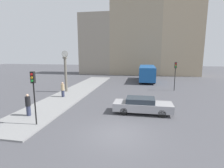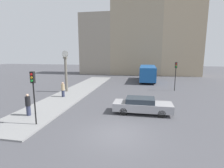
{
  "view_description": "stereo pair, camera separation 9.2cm",
  "coord_description": "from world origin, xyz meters",
  "px_view_note": "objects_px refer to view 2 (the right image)",
  "views": [
    {
      "loc": [
        1.47,
        -9.87,
        4.9
      ],
      "look_at": [
        -1.48,
        6.37,
        1.95
      ],
      "focal_mm": 28.0,
      "sensor_mm": 36.0,
      "label": 1
    },
    {
      "loc": [
        1.56,
        -9.86,
        4.9
      ],
      "look_at": [
        -1.48,
        6.37,
        1.95
      ],
      "focal_mm": 28.0,
      "sensor_mm": 36.0,
      "label": 2
    }
  ],
  "objects_px": {
    "traffic_light_near": "(33,87)",
    "street_clock": "(66,72)",
    "traffic_light_far": "(176,70)",
    "pedestrian_black_jacket": "(28,105)",
    "sedan_car": "(142,105)",
    "bus_distant": "(148,73)",
    "pedestrian_tan_coat": "(63,89)"
  },
  "relations": [
    {
      "from": "bus_distant",
      "to": "pedestrian_tan_coat",
      "type": "bearing_deg",
      "value": -124.86
    },
    {
      "from": "bus_distant",
      "to": "pedestrian_tan_coat",
      "type": "relative_size",
      "value": 4.9
    },
    {
      "from": "sedan_car",
      "to": "pedestrian_tan_coat",
      "type": "height_order",
      "value": "pedestrian_tan_coat"
    },
    {
      "from": "pedestrian_black_jacket",
      "to": "pedestrian_tan_coat",
      "type": "bearing_deg",
      "value": 90.38
    },
    {
      "from": "bus_distant",
      "to": "pedestrian_black_jacket",
      "type": "relative_size",
      "value": 4.73
    },
    {
      "from": "bus_distant",
      "to": "traffic_light_far",
      "type": "xyz_separation_m",
      "value": [
        3.43,
        -7.3,
        1.17
      ]
    },
    {
      "from": "pedestrian_black_jacket",
      "to": "traffic_light_far",
      "type": "bearing_deg",
      "value": 43.5
    },
    {
      "from": "traffic_light_far",
      "to": "bus_distant",
      "type": "bearing_deg",
      "value": 115.13
    },
    {
      "from": "street_clock",
      "to": "pedestrian_black_jacket",
      "type": "bearing_deg",
      "value": -84.17
    },
    {
      "from": "sedan_car",
      "to": "street_clock",
      "type": "bearing_deg",
      "value": 146.77
    },
    {
      "from": "traffic_light_near",
      "to": "pedestrian_tan_coat",
      "type": "height_order",
      "value": "traffic_light_near"
    },
    {
      "from": "sedan_car",
      "to": "street_clock",
      "type": "distance_m",
      "value": 11.54
    },
    {
      "from": "traffic_light_near",
      "to": "street_clock",
      "type": "height_order",
      "value": "street_clock"
    },
    {
      "from": "sedan_car",
      "to": "traffic_light_near",
      "type": "height_order",
      "value": "traffic_light_near"
    },
    {
      "from": "traffic_light_near",
      "to": "traffic_light_far",
      "type": "bearing_deg",
      "value": 50.58
    },
    {
      "from": "pedestrian_black_jacket",
      "to": "pedestrian_tan_coat",
      "type": "relative_size",
      "value": 1.04
    },
    {
      "from": "bus_distant",
      "to": "pedestrian_tan_coat",
      "type": "xyz_separation_m",
      "value": [
        -9.32,
        -13.38,
        -0.58
      ]
    },
    {
      "from": "sedan_car",
      "to": "traffic_light_far",
      "type": "relative_size",
      "value": 1.27
    },
    {
      "from": "traffic_light_near",
      "to": "pedestrian_black_jacket",
      "type": "distance_m",
      "value": 2.78
    },
    {
      "from": "traffic_light_near",
      "to": "pedestrian_black_jacket",
      "type": "xyz_separation_m",
      "value": [
        -1.6,
        1.45,
        -1.74
      ]
    },
    {
      "from": "traffic_light_near",
      "to": "pedestrian_black_jacket",
      "type": "relative_size",
      "value": 2.11
    },
    {
      "from": "traffic_light_far",
      "to": "traffic_light_near",
      "type": "bearing_deg",
      "value": -129.42
    },
    {
      "from": "sedan_car",
      "to": "pedestrian_tan_coat",
      "type": "bearing_deg",
      "value": 157.8
    },
    {
      "from": "traffic_light_far",
      "to": "pedestrian_black_jacket",
      "type": "distance_m",
      "value": 17.59
    },
    {
      "from": "traffic_light_far",
      "to": "sedan_car",
      "type": "bearing_deg",
      "value": -112.93
    },
    {
      "from": "traffic_light_far",
      "to": "pedestrian_tan_coat",
      "type": "relative_size",
      "value": 2.26
    },
    {
      "from": "traffic_light_far",
      "to": "street_clock",
      "type": "height_order",
      "value": "street_clock"
    },
    {
      "from": "traffic_light_far",
      "to": "street_clock",
      "type": "xyz_separation_m",
      "value": [
        -13.59,
        -3.38,
        -0.09
      ]
    },
    {
      "from": "sedan_car",
      "to": "pedestrian_black_jacket",
      "type": "distance_m",
      "value": 8.98
    },
    {
      "from": "traffic_light_far",
      "to": "pedestrian_tan_coat",
      "type": "height_order",
      "value": "traffic_light_far"
    },
    {
      "from": "bus_distant",
      "to": "street_clock",
      "type": "xyz_separation_m",
      "value": [
        -10.16,
        -10.68,
        1.07
      ]
    },
    {
      "from": "traffic_light_near",
      "to": "street_clock",
      "type": "bearing_deg",
      "value": 103.81
    }
  ]
}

